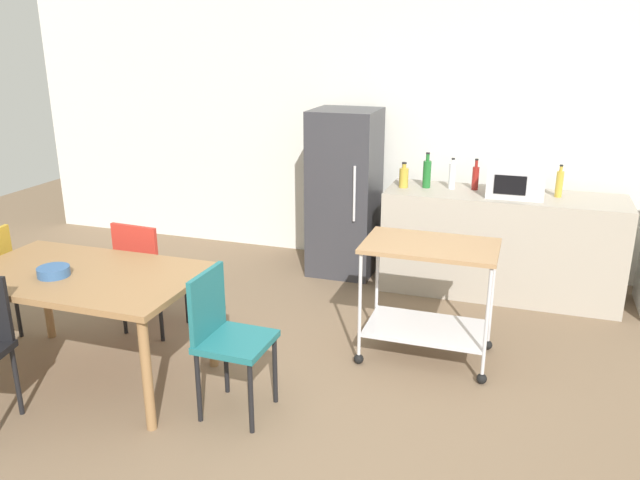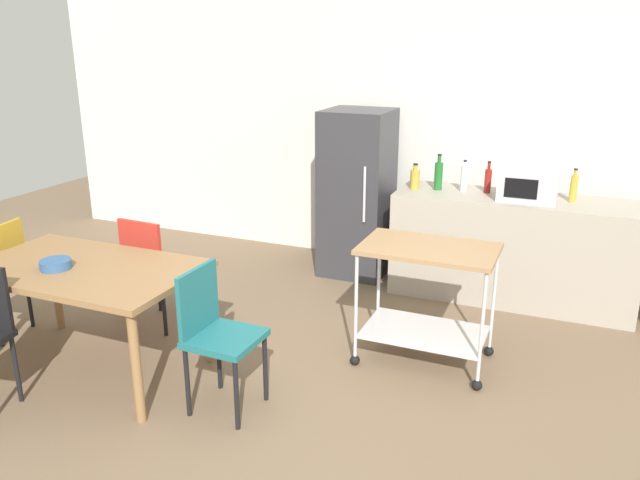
{
  "view_description": "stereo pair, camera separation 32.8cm",
  "coord_description": "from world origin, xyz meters",
  "px_view_note": "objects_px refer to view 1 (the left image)",
  "views": [
    {
      "loc": [
        1.06,
        -2.85,
        2.2
      ],
      "look_at": [
        -0.29,
        1.2,
        0.8
      ],
      "focal_mm": 35.42,
      "sensor_mm": 36.0,
      "label": 1
    },
    {
      "loc": [
        1.37,
        -2.74,
        2.2
      ],
      "look_at": [
        -0.29,
        1.2,
        0.8
      ],
      "focal_mm": 35.42,
      "sensor_mm": 36.0,
      "label": 2
    }
  ],
  "objects_px": {
    "bottle_olive_oil": "(475,177)",
    "fruit_bowl": "(54,272)",
    "refrigerator": "(345,193)",
    "bottle_sparkling_water": "(427,173)",
    "bottle_soda": "(452,176)",
    "chair_red": "(147,269)",
    "dining_table": "(84,284)",
    "bottle_hot_sauce": "(404,177)",
    "kitchen_cart": "(428,282)",
    "chair_teal": "(226,333)",
    "bottle_soy_sauce": "(559,183)",
    "microwave": "(516,181)"
  },
  "relations": [
    {
      "from": "chair_red",
      "to": "bottle_hot_sauce",
      "type": "relative_size",
      "value": 3.95
    },
    {
      "from": "bottle_sparkling_water",
      "to": "refrigerator",
      "type": "bearing_deg",
      "value": 174.69
    },
    {
      "from": "chair_teal",
      "to": "microwave",
      "type": "bearing_deg",
      "value": -30.98
    },
    {
      "from": "kitchen_cart",
      "to": "bottle_soy_sauce",
      "type": "xyz_separation_m",
      "value": [
        0.83,
        1.43,
        0.44
      ]
    },
    {
      "from": "kitchen_cart",
      "to": "bottle_hot_sauce",
      "type": "relative_size",
      "value": 4.04
    },
    {
      "from": "bottle_sparkling_water",
      "to": "bottle_soda",
      "type": "height_order",
      "value": "bottle_sparkling_water"
    },
    {
      "from": "chair_red",
      "to": "bottle_soda",
      "type": "bearing_deg",
      "value": -136.15
    },
    {
      "from": "dining_table",
      "to": "bottle_sparkling_water",
      "type": "distance_m",
      "value": 3.02
    },
    {
      "from": "microwave",
      "to": "chair_teal",
      "type": "bearing_deg",
      "value": -122.43
    },
    {
      "from": "bottle_soda",
      "to": "chair_teal",
      "type": "bearing_deg",
      "value": -111.53
    },
    {
      "from": "refrigerator",
      "to": "bottle_soda",
      "type": "bearing_deg",
      "value": -2.82
    },
    {
      "from": "chair_teal",
      "to": "chair_red",
      "type": "height_order",
      "value": "same"
    },
    {
      "from": "refrigerator",
      "to": "bottle_hot_sauce",
      "type": "distance_m",
      "value": 0.63
    },
    {
      "from": "refrigerator",
      "to": "bottle_sparkling_water",
      "type": "bearing_deg",
      "value": -5.31
    },
    {
      "from": "dining_table",
      "to": "chair_red",
      "type": "height_order",
      "value": "chair_red"
    },
    {
      "from": "microwave",
      "to": "fruit_bowl",
      "type": "relative_size",
      "value": 2.32
    },
    {
      "from": "bottle_soda",
      "to": "fruit_bowl",
      "type": "xyz_separation_m",
      "value": [
        -2.14,
        -2.53,
        -0.24
      ]
    },
    {
      "from": "dining_table",
      "to": "kitchen_cart",
      "type": "bearing_deg",
      "value": 25.55
    },
    {
      "from": "dining_table",
      "to": "chair_teal",
      "type": "relative_size",
      "value": 1.69
    },
    {
      "from": "refrigerator",
      "to": "fruit_bowl",
      "type": "xyz_separation_m",
      "value": [
        -1.15,
        -2.57,
        0.0
      ]
    },
    {
      "from": "chair_teal",
      "to": "refrigerator",
      "type": "xyz_separation_m",
      "value": [
        -0.01,
        2.53,
        0.26
      ]
    },
    {
      "from": "chair_teal",
      "to": "refrigerator",
      "type": "bearing_deg",
      "value": 1.73
    },
    {
      "from": "bottle_soda",
      "to": "refrigerator",
      "type": "bearing_deg",
      "value": 177.18
    },
    {
      "from": "dining_table",
      "to": "kitchen_cart",
      "type": "height_order",
      "value": "kitchen_cart"
    },
    {
      "from": "bottle_sparkling_water",
      "to": "bottle_olive_oil",
      "type": "xyz_separation_m",
      "value": [
        0.41,
        0.06,
        -0.02
      ]
    },
    {
      "from": "bottle_olive_oil",
      "to": "fruit_bowl",
      "type": "height_order",
      "value": "bottle_olive_oil"
    },
    {
      "from": "microwave",
      "to": "bottle_soda",
      "type": "bearing_deg",
      "value": 170.0
    },
    {
      "from": "bottle_hot_sauce",
      "to": "bottle_soy_sauce",
      "type": "height_order",
      "value": "bottle_soy_sauce"
    },
    {
      "from": "refrigerator",
      "to": "microwave",
      "type": "distance_m",
      "value": 1.56
    },
    {
      "from": "chair_red",
      "to": "refrigerator",
      "type": "relative_size",
      "value": 0.57
    },
    {
      "from": "chair_teal",
      "to": "fruit_bowl",
      "type": "bearing_deg",
      "value": 93.58
    },
    {
      "from": "chair_red",
      "to": "bottle_olive_oil",
      "type": "relative_size",
      "value": 3.27
    },
    {
      "from": "chair_red",
      "to": "microwave",
      "type": "relative_size",
      "value": 1.93
    },
    {
      "from": "refrigerator",
      "to": "bottle_soda",
      "type": "relative_size",
      "value": 5.69
    },
    {
      "from": "refrigerator",
      "to": "kitchen_cart",
      "type": "bearing_deg",
      "value": -55.02
    },
    {
      "from": "bottle_olive_oil",
      "to": "fruit_bowl",
      "type": "relative_size",
      "value": 1.37
    },
    {
      "from": "chair_red",
      "to": "bottle_soy_sauce",
      "type": "bearing_deg",
      "value": -146.06
    },
    {
      "from": "chair_red",
      "to": "refrigerator",
      "type": "bearing_deg",
      "value": -116.74
    },
    {
      "from": "bottle_hot_sauce",
      "to": "kitchen_cart",
      "type": "bearing_deg",
      "value": -71.27
    },
    {
      "from": "chair_teal",
      "to": "bottle_hot_sauce",
      "type": "height_order",
      "value": "bottle_hot_sauce"
    },
    {
      "from": "bottle_hot_sauce",
      "to": "bottle_sparkling_water",
      "type": "relative_size",
      "value": 0.72
    },
    {
      "from": "kitchen_cart",
      "to": "fruit_bowl",
      "type": "relative_size",
      "value": 4.59
    },
    {
      "from": "refrigerator",
      "to": "bottle_hot_sauce",
      "type": "bearing_deg",
      "value": -12.64
    },
    {
      "from": "chair_teal",
      "to": "bottle_olive_oil",
      "type": "distance_m",
      "value": 2.82
    },
    {
      "from": "chair_teal",
      "to": "kitchen_cart",
      "type": "xyz_separation_m",
      "value": [
        1.03,
        1.04,
        0.05
      ]
    },
    {
      "from": "dining_table",
      "to": "bottle_olive_oil",
      "type": "distance_m",
      "value": 3.32
    },
    {
      "from": "dining_table",
      "to": "bottle_hot_sauce",
      "type": "distance_m",
      "value": 2.85
    },
    {
      "from": "bottle_soda",
      "to": "microwave",
      "type": "distance_m",
      "value": 0.55
    },
    {
      "from": "dining_table",
      "to": "bottle_hot_sauce",
      "type": "xyz_separation_m",
      "value": [
        1.6,
        2.34,
        0.32
      ]
    },
    {
      "from": "kitchen_cart",
      "to": "bottle_olive_oil",
      "type": "bearing_deg",
      "value": 84.25
    }
  ]
}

